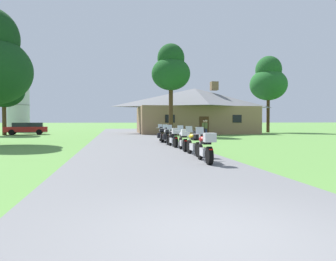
{
  "coord_description": "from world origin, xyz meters",
  "views": [
    {
      "loc": [
        -1.4,
        -3.98,
        1.6
      ],
      "look_at": [
        2.19,
        17.13,
        0.94
      ],
      "focal_mm": 33.38,
      "sensor_mm": 36.0,
      "label": 1
    }
  ],
  "objects_px": {
    "motorcycle_white_fifth_in_row": "(167,136)",
    "motorcycle_red_nearest_to_camera": "(205,147)",
    "motorcycle_yellow_second_in_row": "(195,143)",
    "bystander_olive_shirt_near_lodge": "(204,128)",
    "motorcycle_black_fourth_in_row": "(173,137)",
    "tree_right_of_lodge": "(268,80)",
    "metal_silo_distant": "(18,102)",
    "motorcycle_silver_third_in_row": "(183,140)",
    "motorcycle_silver_farthest_in_row": "(162,134)",
    "parked_red_suv_far_left": "(27,128)",
    "tree_left_far": "(4,86)",
    "bystander_olive_shirt_beside_signpost": "(206,128)",
    "tree_by_lodge_front": "(171,70)"
  },
  "relations": [
    {
      "from": "motorcycle_white_fifth_in_row",
      "to": "motorcycle_red_nearest_to_camera",
      "type": "bearing_deg",
      "value": -90.43
    },
    {
      "from": "motorcycle_yellow_second_in_row",
      "to": "bystander_olive_shirt_near_lodge",
      "type": "bearing_deg",
      "value": 70.4
    },
    {
      "from": "motorcycle_black_fourth_in_row",
      "to": "tree_right_of_lodge",
      "type": "bearing_deg",
      "value": 48.1
    },
    {
      "from": "motorcycle_red_nearest_to_camera",
      "to": "tree_right_of_lodge",
      "type": "bearing_deg",
      "value": 61.34
    },
    {
      "from": "motorcycle_red_nearest_to_camera",
      "to": "metal_silo_distant",
      "type": "height_order",
      "value": "metal_silo_distant"
    },
    {
      "from": "motorcycle_silver_third_in_row",
      "to": "motorcycle_silver_farthest_in_row",
      "type": "bearing_deg",
      "value": 93.92
    },
    {
      "from": "metal_silo_distant",
      "to": "bystander_olive_shirt_near_lodge",
      "type": "bearing_deg",
      "value": -38.23
    },
    {
      "from": "motorcycle_silver_third_in_row",
      "to": "parked_red_suv_far_left",
      "type": "relative_size",
      "value": 0.43
    },
    {
      "from": "motorcycle_white_fifth_in_row",
      "to": "tree_left_far",
      "type": "relative_size",
      "value": 0.25
    },
    {
      "from": "bystander_olive_shirt_near_lodge",
      "to": "metal_silo_distant",
      "type": "distance_m",
      "value": 29.1
    },
    {
      "from": "bystander_olive_shirt_near_lodge",
      "to": "parked_red_suv_far_left",
      "type": "bearing_deg",
      "value": 54.89
    },
    {
      "from": "bystander_olive_shirt_beside_signpost",
      "to": "tree_by_lodge_front",
      "type": "distance_m",
      "value": 7.47
    },
    {
      "from": "motorcycle_red_nearest_to_camera",
      "to": "motorcycle_silver_farthest_in_row",
      "type": "xyz_separation_m",
      "value": [
        0.06,
        11.38,
        -0.01
      ]
    },
    {
      "from": "motorcycle_yellow_second_in_row",
      "to": "tree_by_lodge_front",
      "type": "bearing_deg",
      "value": 80.92
    },
    {
      "from": "motorcycle_red_nearest_to_camera",
      "to": "motorcycle_white_fifth_in_row",
      "type": "xyz_separation_m",
      "value": [
        0.13,
        9.32,
        -0.01
      ]
    },
    {
      "from": "motorcycle_red_nearest_to_camera",
      "to": "tree_left_far",
      "type": "xyz_separation_m",
      "value": [
        -15.45,
        26.15,
        4.86
      ]
    },
    {
      "from": "bystander_olive_shirt_near_lodge",
      "to": "motorcycle_white_fifth_in_row",
      "type": "bearing_deg",
      "value": 138.63
    },
    {
      "from": "parked_red_suv_far_left",
      "to": "motorcycle_black_fourth_in_row",
      "type": "bearing_deg",
      "value": -155.57
    },
    {
      "from": "motorcycle_black_fourth_in_row",
      "to": "motorcycle_silver_farthest_in_row",
      "type": "distance_m",
      "value": 4.3
    },
    {
      "from": "motorcycle_silver_third_in_row",
      "to": "metal_silo_distant",
      "type": "height_order",
      "value": "metal_silo_distant"
    },
    {
      "from": "motorcycle_silver_third_in_row",
      "to": "motorcycle_black_fourth_in_row",
      "type": "bearing_deg",
      "value": 94.75
    },
    {
      "from": "motorcycle_red_nearest_to_camera",
      "to": "tree_left_far",
      "type": "bearing_deg",
      "value": 123.06
    },
    {
      "from": "parked_red_suv_far_left",
      "to": "motorcycle_white_fifth_in_row",
      "type": "bearing_deg",
      "value": -152.31
    },
    {
      "from": "motorcycle_silver_farthest_in_row",
      "to": "motorcycle_silver_third_in_row",
      "type": "bearing_deg",
      "value": -86.63
    },
    {
      "from": "motorcycle_black_fourth_in_row",
      "to": "bystander_olive_shirt_near_lodge",
      "type": "bearing_deg",
      "value": 62.49
    },
    {
      "from": "motorcycle_silver_third_in_row",
      "to": "tree_left_far",
      "type": "distance_m",
      "value": 27.01
    },
    {
      "from": "motorcycle_yellow_second_in_row",
      "to": "bystander_olive_shirt_near_lodge",
      "type": "distance_m",
      "value": 17.88
    },
    {
      "from": "bystander_olive_shirt_beside_signpost",
      "to": "tree_left_far",
      "type": "height_order",
      "value": "tree_left_far"
    },
    {
      "from": "tree_by_lodge_front",
      "to": "metal_silo_distant",
      "type": "bearing_deg",
      "value": 140.92
    },
    {
      "from": "metal_silo_distant",
      "to": "parked_red_suv_far_left",
      "type": "distance_m",
      "value": 11.41
    },
    {
      "from": "bystander_olive_shirt_beside_signpost",
      "to": "metal_silo_distant",
      "type": "bearing_deg",
      "value": 57.3
    },
    {
      "from": "motorcycle_silver_farthest_in_row",
      "to": "motorcycle_white_fifth_in_row",
      "type": "bearing_deg",
      "value": -85.73
    },
    {
      "from": "motorcycle_red_nearest_to_camera",
      "to": "motorcycle_black_fourth_in_row",
      "type": "bearing_deg",
      "value": 91.58
    },
    {
      "from": "motorcycle_red_nearest_to_camera",
      "to": "motorcycle_black_fourth_in_row",
      "type": "distance_m",
      "value": 7.08
    },
    {
      "from": "motorcycle_yellow_second_in_row",
      "to": "motorcycle_silver_third_in_row",
      "type": "distance_m",
      "value": 2.38
    },
    {
      "from": "parked_red_suv_far_left",
      "to": "motorcycle_yellow_second_in_row",
      "type": "bearing_deg",
      "value": -160.87
    },
    {
      "from": "motorcycle_white_fifth_in_row",
      "to": "parked_red_suv_far_left",
      "type": "distance_m",
      "value": 22.28
    },
    {
      "from": "metal_silo_distant",
      "to": "motorcycle_silver_third_in_row",
      "type": "bearing_deg",
      "value": -61.97
    },
    {
      "from": "motorcycle_red_nearest_to_camera",
      "to": "motorcycle_yellow_second_in_row",
      "type": "height_order",
      "value": "same"
    },
    {
      "from": "motorcycle_silver_third_in_row",
      "to": "tree_right_of_lodge",
      "type": "height_order",
      "value": "tree_right_of_lodge"
    },
    {
      "from": "motorcycle_black_fourth_in_row",
      "to": "metal_silo_distant",
      "type": "distance_m",
      "value": 34.92
    },
    {
      "from": "motorcycle_yellow_second_in_row",
      "to": "motorcycle_silver_farthest_in_row",
      "type": "distance_m",
      "value": 9.09
    },
    {
      "from": "motorcycle_yellow_second_in_row",
      "to": "tree_right_of_lodge",
      "type": "xyz_separation_m",
      "value": [
        17.47,
        26.93,
        6.57
      ]
    },
    {
      "from": "motorcycle_white_fifth_in_row",
      "to": "tree_right_of_lodge",
      "type": "bearing_deg",
      "value": 49.05
    },
    {
      "from": "bystander_olive_shirt_near_lodge",
      "to": "tree_left_far",
      "type": "bearing_deg",
      "value": 59.15
    },
    {
      "from": "motorcycle_white_fifth_in_row",
      "to": "bystander_olive_shirt_near_lodge",
      "type": "relative_size",
      "value": 1.25
    },
    {
      "from": "motorcycle_silver_third_in_row",
      "to": "bystander_olive_shirt_near_lodge",
      "type": "xyz_separation_m",
      "value": [
        5.38,
        14.67,
        0.31
      ]
    },
    {
      "from": "tree_right_of_lodge",
      "to": "tree_left_far",
      "type": "xyz_separation_m",
      "value": [
        -33.11,
        -3.08,
        -1.71
      ]
    },
    {
      "from": "motorcycle_silver_third_in_row",
      "to": "motorcycle_silver_farthest_in_row",
      "type": "distance_m",
      "value": 6.71
    },
    {
      "from": "bystander_olive_shirt_near_lodge",
      "to": "tree_left_far",
      "type": "relative_size",
      "value": 0.2
    }
  ]
}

